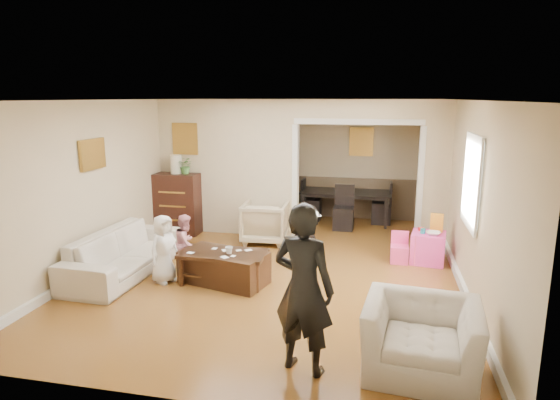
% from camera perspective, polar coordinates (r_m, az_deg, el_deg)
% --- Properties ---
extents(floor, '(7.00, 7.00, 0.00)m').
position_cam_1_polar(floor, '(7.65, -0.32, -8.02)').
color(floor, olive).
rests_on(floor, ground).
extents(partition_left, '(2.75, 0.18, 2.60)m').
position_cam_1_polar(partition_left, '(9.38, -6.20, 3.88)').
color(partition_left, '#C3B18F').
rests_on(partition_left, ground).
extents(partition_right, '(0.55, 0.18, 2.60)m').
position_cam_1_polar(partition_right, '(8.97, 17.91, 2.98)').
color(partition_right, '#C3B18F').
rests_on(partition_right, ground).
extents(partition_header, '(2.22, 0.18, 0.35)m').
position_cam_1_polar(partition_header, '(8.83, 9.35, 10.61)').
color(partition_header, '#C3B18F').
rests_on(partition_header, partition_right).
extents(window_pane, '(0.03, 0.95, 1.10)m').
position_cam_1_polar(window_pane, '(6.81, 21.96, 2.06)').
color(window_pane, white).
rests_on(window_pane, ground).
extents(framed_art_partition, '(0.45, 0.03, 0.55)m').
position_cam_1_polar(framed_art_partition, '(9.52, -11.23, 7.17)').
color(framed_art_partition, brown).
rests_on(framed_art_partition, partition_left).
extents(framed_art_sofa_wall, '(0.03, 0.55, 0.40)m').
position_cam_1_polar(framed_art_sofa_wall, '(7.74, -21.43, 5.09)').
color(framed_art_sofa_wall, brown).
extents(framed_art_alcove, '(0.45, 0.03, 0.55)m').
position_cam_1_polar(framed_art_alcove, '(10.51, 9.67, 6.86)').
color(framed_art_alcove, brown).
extents(sofa, '(0.97, 2.29, 0.66)m').
position_cam_1_polar(sofa, '(7.68, -17.96, -5.97)').
color(sofa, beige).
rests_on(sofa, ground).
extents(armchair_back, '(0.85, 0.87, 0.75)m').
position_cam_1_polar(armchair_back, '(8.85, -1.76, -2.66)').
color(armchair_back, tan).
rests_on(armchair_back, ground).
extents(armchair_front, '(1.17, 1.05, 0.71)m').
position_cam_1_polar(armchair_front, '(5.01, 16.47, -15.53)').
color(armchair_front, beige).
rests_on(armchair_front, ground).
extents(dresser, '(0.87, 0.49, 1.19)m').
position_cam_1_polar(dresser, '(9.60, -12.08, -0.41)').
color(dresser, black).
rests_on(dresser, ground).
extents(table_lamp, '(0.22, 0.22, 0.36)m').
position_cam_1_polar(table_lamp, '(9.46, -12.29, 4.17)').
color(table_lamp, beige).
rests_on(table_lamp, dresser).
extents(potted_plant, '(0.29, 0.25, 0.32)m').
position_cam_1_polar(potted_plant, '(9.38, -11.17, 4.05)').
color(potted_plant, '#457634').
rests_on(potted_plant, dresser).
extents(coffee_table, '(1.35, 0.91, 0.46)m').
position_cam_1_polar(coffee_table, '(7.03, -6.71, -7.97)').
color(coffee_table, '#371E11').
rests_on(coffee_table, ground).
extents(coffee_cup, '(0.13, 0.13, 0.10)m').
position_cam_1_polar(coffee_cup, '(6.86, -6.10, -5.97)').
color(coffee_cup, silver).
rests_on(coffee_cup, coffee_table).
extents(play_table, '(0.59, 0.59, 0.50)m').
position_cam_1_polar(play_table, '(8.16, 17.21, -5.45)').
color(play_table, '#FE42B4').
rests_on(play_table, ground).
extents(cereal_box, '(0.21, 0.10, 0.30)m').
position_cam_1_polar(cereal_box, '(8.16, 18.17, -2.59)').
color(cereal_box, yellow).
rests_on(cereal_box, play_table).
extents(cyan_cup, '(0.08, 0.08, 0.08)m').
position_cam_1_polar(cyan_cup, '(8.02, 16.66, -3.56)').
color(cyan_cup, teal).
rests_on(cyan_cup, play_table).
extents(toy_block, '(0.09, 0.07, 0.05)m').
position_cam_1_polar(toy_block, '(8.19, 16.43, -3.34)').
color(toy_block, red).
rests_on(toy_block, play_table).
extents(play_bowl, '(0.26, 0.26, 0.06)m').
position_cam_1_polar(play_bowl, '(7.97, 17.77, -3.82)').
color(play_bowl, white).
rests_on(play_bowl, play_table).
extents(dining_table, '(1.97, 1.15, 0.68)m').
position_cam_1_polar(dining_table, '(10.41, 7.85, -0.73)').
color(dining_table, black).
rests_on(dining_table, ground).
extents(adult_person, '(0.71, 0.57, 1.70)m').
position_cam_1_polar(adult_person, '(4.65, 2.82, -10.50)').
color(adult_person, black).
rests_on(adult_person, ground).
extents(child_kneel_a, '(0.49, 0.58, 1.00)m').
position_cam_1_polar(child_kneel_a, '(7.12, -13.67, -5.68)').
color(child_kneel_a, white).
rests_on(child_kneel_a, ground).
extents(child_kneel_b, '(0.38, 0.47, 0.91)m').
position_cam_1_polar(child_kneel_b, '(7.47, -11.13, -5.11)').
color(child_kneel_b, '#D5858B').
rests_on(child_kneel_b, ground).
extents(child_toddler, '(0.51, 0.38, 0.81)m').
position_cam_1_polar(child_toddler, '(7.42, 2.87, -5.39)').
color(child_toddler, black).
rests_on(child_toddler, ground).
extents(craft_papers, '(0.90, 0.51, 0.00)m').
position_cam_1_polar(craft_papers, '(6.94, -6.69, -6.19)').
color(craft_papers, white).
rests_on(craft_papers, coffee_table).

